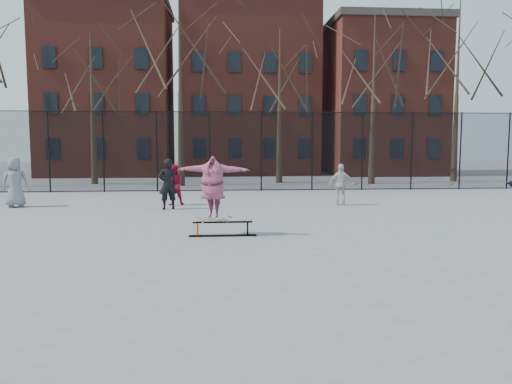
{
  "coord_description": "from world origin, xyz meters",
  "views": [
    {
      "loc": [
        -1.04,
        -12.06,
        2.51
      ],
      "look_at": [
        0.03,
        1.5,
        1.12
      ],
      "focal_mm": 35.0,
      "sensor_mm": 36.0,
      "label": 1
    }
  ],
  "objects": [
    {
      "name": "skateboard",
      "position": [
        -1.15,
        1.03,
        0.45
      ],
      "size": [
        0.86,
        0.21,
        0.1
      ],
      "primitive_type": null,
      "color": "#9F673F",
      "rests_on": "skate_rail"
    },
    {
      "name": "ground",
      "position": [
        0.0,
        0.0,
        0.0
      ],
      "size": [
        100.0,
        100.0,
        0.0
      ],
      "primitive_type": "plane",
      "color": "slate"
    },
    {
      "name": "bystander_grey",
      "position": [
        -8.69,
        7.48,
        0.96
      ],
      "size": [
        1.03,
        0.78,
        1.91
      ],
      "primitive_type": "imported",
      "rotation": [
        0.0,
        0.0,
        3.34
      ],
      "color": "slate",
      "rests_on": "ground"
    },
    {
      "name": "skate_rail",
      "position": [
        -0.9,
        1.03,
        0.15
      ],
      "size": [
        1.79,
        0.27,
        0.39
      ],
      "color": "black",
      "rests_on": "ground"
    },
    {
      "name": "rowhouses",
      "position": [
        0.72,
        26.0,
        6.06
      ],
      "size": [
        29.0,
        7.0,
        13.0
      ],
      "color": "maroon",
      "rests_on": "ground"
    },
    {
      "name": "bystander_black",
      "position": [
        -2.85,
        6.41,
        0.93
      ],
      "size": [
        0.79,
        0.63,
        1.87
      ],
      "primitive_type": "imported",
      "rotation": [
        0.0,
        0.0,
        3.45
      ],
      "color": "black",
      "rests_on": "ground"
    },
    {
      "name": "bystander_red",
      "position": [
        -2.73,
        7.68,
        0.8
      ],
      "size": [
        0.9,
        0.77,
        1.6
      ],
      "primitive_type": "imported",
      "rotation": [
        0.0,
        0.0,
        3.37
      ],
      "color": "#A80E2C",
      "rests_on": "ground"
    },
    {
      "name": "tree_row",
      "position": [
        -0.25,
        17.15,
        7.36
      ],
      "size": [
        33.66,
        7.46,
        10.67
      ],
      "color": "black",
      "rests_on": "ground"
    },
    {
      "name": "fence",
      "position": [
        -0.01,
        13.0,
        2.05
      ],
      "size": [
        34.03,
        0.07,
        4.0
      ],
      "color": "black",
      "rests_on": "ground"
    },
    {
      "name": "bystander_white",
      "position": [
        3.81,
        7.06,
        0.81
      ],
      "size": [
        1.01,
        0.57,
        1.63
      ],
      "primitive_type": "imported",
      "rotation": [
        0.0,
        0.0,
        2.95
      ],
      "color": "beige",
      "rests_on": "ground"
    },
    {
      "name": "skater",
      "position": [
        -1.15,
        1.03,
        1.31
      ],
      "size": [
        2.07,
        1.03,
        1.62
      ],
      "primitive_type": "imported",
      "rotation": [
        0.0,
        0.0,
        -0.26
      ],
      "color": "#593585",
      "rests_on": "skateboard"
    }
  ]
}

